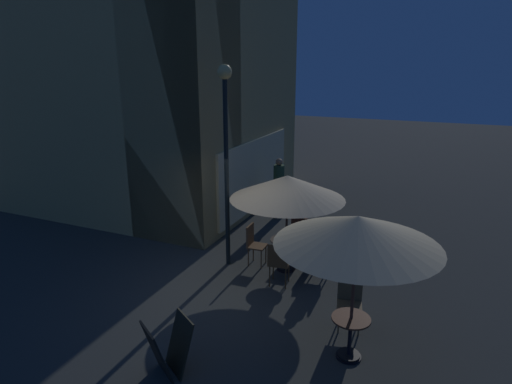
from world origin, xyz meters
The scene contains 15 objects.
ground_plane centered at (0.00, 0.00, 0.00)m, with size 60.00×60.00×0.00m, color #333632.
cafe_building centered at (3.78, 4.11, 4.87)m, with size 6.86×8.09×9.75m.
street_lamp_near_corner centered at (1.16, 0.57, 3.01)m, with size 0.31×0.31×4.46m.
menu_sandwich_board centered at (-2.51, -0.31, 0.44)m, with size 0.83×0.81×0.86m.
cafe_table_0 centered at (-1.06, -2.70, 0.47)m, with size 0.61×0.61×0.71m.
cafe_table_1 centered at (1.42, -0.75, 0.52)m, with size 0.71×0.71×0.73m.
patio_umbrella_0 centered at (-1.06, -2.70, 2.15)m, with size 2.45×2.45×2.38m.
patio_umbrella_1 centered at (1.42, -0.75, 1.93)m, with size 2.49×2.49×2.20m.
cafe_chair_0 centered at (-0.19, -2.51, 0.55)m, with size 0.51×0.51×0.93m.
cafe_chair_1 centered at (1.38, 0.03, 0.57)m, with size 0.41×0.41×0.96m.
cafe_chair_2 centered at (0.63, -0.87, 0.58)m, with size 0.48×0.48×0.96m.
cafe_chair_3 centered at (1.64, -1.60, 0.55)m, with size 0.53×0.53×0.91m.
cafe_chair_4 centered at (2.30, -0.74, 0.56)m, with size 0.42×0.42×0.92m.
patron_seated_0 centered at (1.60, -1.46, 0.71)m, with size 0.42×0.53×1.25m.
patron_standing_1 centered at (4.53, 0.60, 0.93)m, with size 0.32×0.32×1.83m.
Camera 1 is at (-7.01, -3.69, 4.49)m, focal length 30.41 mm.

